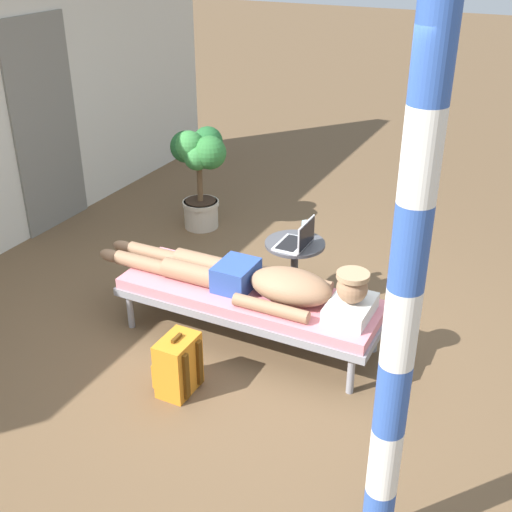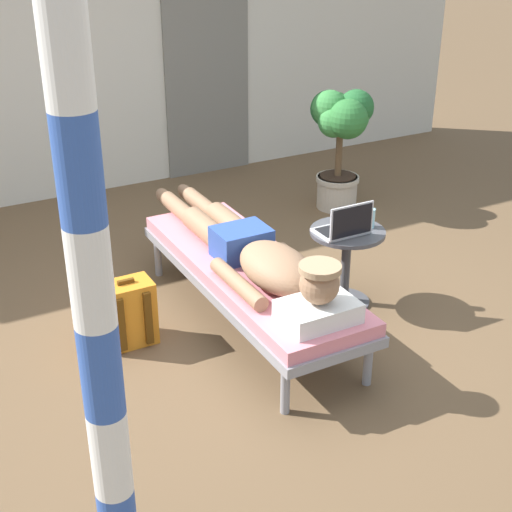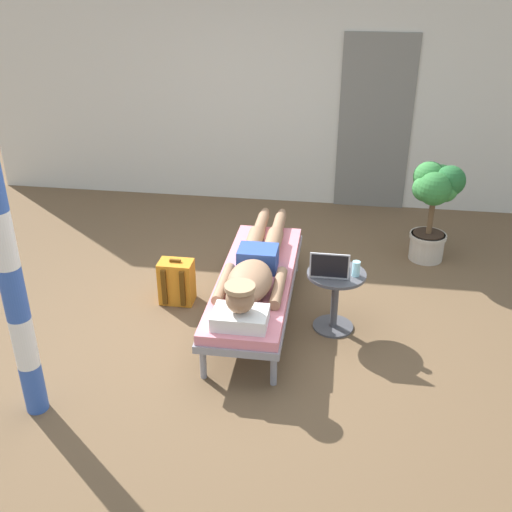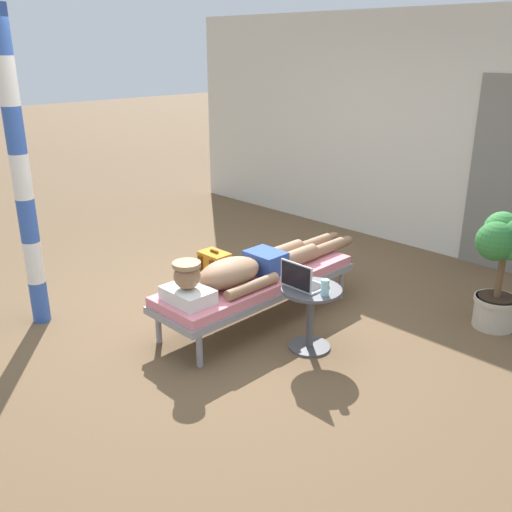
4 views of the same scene
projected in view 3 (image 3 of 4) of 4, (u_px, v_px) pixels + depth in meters
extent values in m
plane|color=brown|center=(232.00, 324.00, 5.13)|extent=(40.00, 40.00, 0.00)
cube|color=beige|center=(291.00, 91.00, 7.10)|extent=(7.60, 0.20, 2.70)
cube|color=slate|center=(375.00, 124.00, 7.02)|extent=(0.84, 0.03, 2.04)
cylinder|color=gray|center=(243.00, 254.00, 5.99)|extent=(0.05, 0.05, 0.28)
cylinder|color=gray|center=(296.00, 258.00, 5.92)|extent=(0.05, 0.05, 0.28)
cylinder|color=gray|center=(203.00, 362.00, 4.44)|extent=(0.05, 0.05, 0.28)
cylinder|color=gray|center=(274.00, 368.00, 4.37)|extent=(0.05, 0.05, 0.28)
cube|color=gray|center=(256.00, 285.00, 5.10)|extent=(0.62, 1.96, 0.06)
cube|color=pink|center=(256.00, 278.00, 5.07)|extent=(0.60, 1.93, 0.08)
cube|color=white|center=(240.00, 318.00, 4.35)|extent=(0.40, 0.28, 0.11)
sphere|color=#997051|center=(240.00, 299.00, 4.28)|extent=(0.21, 0.21, 0.21)
cylinder|color=tan|center=(240.00, 287.00, 4.23)|extent=(0.22, 0.22, 0.03)
ellipsoid|color=#997051|center=(250.00, 281.00, 4.71)|extent=(0.35, 0.60, 0.23)
cylinder|color=#997051|center=(224.00, 283.00, 4.81)|extent=(0.09, 0.55, 0.09)
cylinder|color=#997051|center=(278.00, 288.00, 4.76)|extent=(0.09, 0.55, 0.09)
cube|color=#2D4C9E|center=(258.00, 258.00, 5.10)|extent=(0.33, 0.26, 0.19)
cylinder|color=#997051|center=(254.00, 242.00, 5.42)|extent=(0.15, 0.42, 0.15)
cylinder|color=#997051|center=(261.00, 225.00, 5.80)|extent=(0.11, 0.44, 0.11)
ellipsoid|color=#997051|center=(265.00, 214.00, 6.06)|extent=(0.09, 0.20, 0.10)
cylinder|color=#997051|center=(273.00, 244.00, 5.39)|extent=(0.15, 0.42, 0.15)
cylinder|color=#997051|center=(278.00, 226.00, 5.78)|extent=(0.11, 0.44, 0.11)
ellipsoid|color=#997051|center=(282.00, 215.00, 6.04)|extent=(0.09, 0.20, 0.10)
cylinder|color=#4C4C51|center=(333.00, 326.00, 5.09)|extent=(0.34, 0.34, 0.02)
cylinder|color=#4C4C51|center=(335.00, 301.00, 4.97)|extent=(0.06, 0.06, 0.48)
cylinder|color=#4C4C51|center=(337.00, 274.00, 4.86)|extent=(0.48, 0.48, 0.02)
cube|color=silver|center=(329.00, 271.00, 4.86)|extent=(0.31, 0.22, 0.02)
cube|color=black|center=(329.00, 270.00, 4.86)|extent=(0.27, 0.15, 0.00)
cube|color=silver|center=(329.00, 266.00, 4.70)|extent=(0.31, 0.01, 0.21)
cube|color=black|center=(329.00, 266.00, 4.70)|extent=(0.29, 0.00, 0.19)
cylinder|color=#99D8E5|center=(356.00, 269.00, 4.78)|extent=(0.06, 0.06, 0.13)
cube|color=orange|center=(177.00, 282.00, 5.37)|extent=(0.30, 0.20, 0.40)
cube|color=orange|center=(181.00, 282.00, 5.51)|extent=(0.22, 0.04, 0.18)
cube|color=#56330C|center=(164.00, 287.00, 5.29)|extent=(0.04, 0.02, 0.34)
cube|color=#56330C|center=(182.00, 289.00, 5.26)|extent=(0.04, 0.02, 0.34)
cube|color=#56330C|center=(175.00, 261.00, 5.28)|extent=(0.10, 0.02, 0.02)
cylinder|color=#BFB29E|center=(427.00, 246.00, 6.15)|extent=(0.34, 0.34, 0.28)
cylinder|color=#BFB29E|center=(428.00, 236.00, 6.09)|extent=(0.37, 0.37, 0.04)
cylinder|color=#332319|center=(428.00, 233.00, 6.08)|extent=(0.31, 0.31, 0.01)
cylinder|color=brown|center=(432.00, 212.00, 5.98)|extent=(0.06, 0.06, 0.47)
sphere|color=#23602D|center=(450.00, 181.00, 5.77)|extent=(0.30, 0.30, 0.30)
sphere|color=#429347|center=(442.00, 175.00, 5.96)|extent=(0.21, 0.21, 0.21)
sphere|color=#23602D|center=(430.00, 177.00, 5.93)|extent=(0.31, 0.31, 0.31)
sphere|color=#38843D|center=(428.00, 177.00, 5.88)|extent=(0.30, 0.30, 0.30)
sphere|color=#38843D|center=(425.00, 189.00, 5.84)|extent=(0.25, 0.25, 0.25)
sphere|color=#2D7233|center=(434.00, 189.00, 5.72)|extent=(0.32, 0.32, 0.32)
sphere|color=#38843D|center=(445.00, 189.00, 5.78)|extent=(0.25, 0.25, 0.25)
cylinder|color=#3359B2|center=(34.00, 387.00, 4.11)|extent=(0.15, 0.15, 0.37)
cylinder|color=white|center=(24.00, 342.00, 3.94)|extent=(0.15, 0.15, 0.37)
cylinder|color=#3359B2|center=(14.00, 293.00, 3.77)|extent=(0.15, 0.15, 0.37)
cylinder|color=white|center=(2.00, 240.00, 3.60)|extent=(0.15, 0.15, 0.37)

